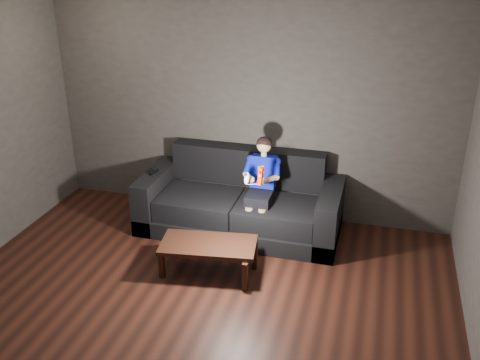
% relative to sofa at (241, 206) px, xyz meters
% --- Properties ---
extents(floor, '(5.00, 5.00, 0.00)m').
position_rel_sofa_xyz_m(floor, '(-0.03, -2.00, -0.30)').
color(floor, black).
rests_on(floor, ground).
extents(back_wall, '(5.00, 0.04, 2.70)m').
position_rel_sofa_xyz_m(back_wall, '(-0.03, 0.50, 1.05)').
color(back_wall, '#383430').
rests_on(back_wall, ground).
extents(ceiling, '(5.00, 5.00, 0.02)m').
position_rel_sofa_xyz_m(ceiling, '(-0.03, -2.00, 2.40)').
color(ceiling, white).
rests_on(ceiling, back_wall).
extents(sofa, '(2.37, 1.02, 0.92)m').
position_rel_sofa_xyz_m(sofa, '(0.00, 0.00, 0.00)').
color(sofa, black).
rests_on(sofa, floor).
extents(child, '(0.42, 0.52, 1.04)m').
position_rel_sofa_xyz_m(child, '(0.27, -0.07, 0.43)').
color(child, black).
rests_on(child, sofa).
extents(wii_remote_red, '(0.06, 0.08, 0.19)m').
position_rel_sofa_xyz_m(wii_remote_red, '(0.35, -0.48, 0.63)').
color(wii_remote_red, red).
rests_on(wii_remote_red, child).
extents(nunchuk_white, '(0.08, 0.10, 0.14)m').
position_rel_sofa_xyz_m(nunchuk_white, '(0.20, -0.47, 0.59)').
color(nunchuk_white, white).
rests_on(nunchuk_white, child).
extents(wii_remote_black, '(0.07, 0.16, 0.03)m').
position_rel_sofa_xyz_m(wii_remote_black, '(-1.07, -0.09, 0.36)').
color(wii_remote_black, black).
rests_on(wii_remote_black, sofa).
extents(coffee_table, '(1.04, 0.63, 0.36)m').
position_rel_sofa_xyz_m(coffee_table, '(-0.07, -1.01, 0.01)').
color(coffee_table, black).
rests_on(coffee_table, floor).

